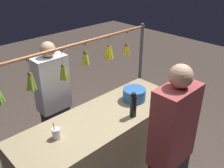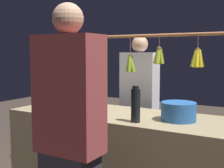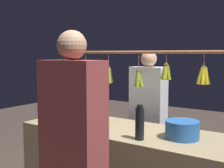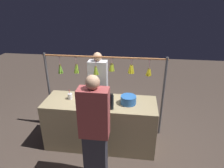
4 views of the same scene
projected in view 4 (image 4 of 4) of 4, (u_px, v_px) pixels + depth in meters
name	position (u px, v px, depth m)	size (l,w,h in m)	color
ground_plane	(101.00, 143.00, 3.92)	(12.00, 12.00, 0.00)	#473A32
market_counter	(100.00, 123.00, 3.73)	(2.01, 0.70, 0.91)	tan
display_rack	(105.00, 79.00, 3.86)	(2.36, 0.13, 1.64)	#4C4C51
water_bottle	(112.00, 102.00, 3.27)	(0.07, 0.07, 0.28)	black
blue_bucket	(128.00, 100.00, 3.46)	(0.27, 0.27, 0.14)	#2A62B0
drink_cup	(70.00, 96.00, 3.63)	(0.08, 0.08, 0.17)	silver
vendor_person	(98.00, 90.00, 4.26)	(0.38, 0.21, 1.62)	#2D2D38
customer_person	(95.00, 133.00, 2.83)	(0.41, 0.22, 1.74)	#2D2D38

